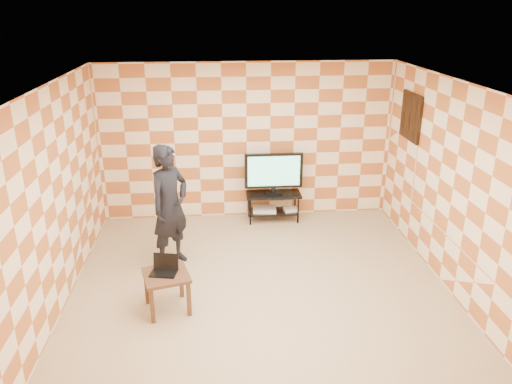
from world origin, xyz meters
The scene contains 14 objects.
floor centered at (0.00, 0.00, 0.00)m, with size 5.00×5.00×0.00m, color tan.
wall_back centered at (0.00, 2.50, 1.35)m, with size 5.00×0.02×2.70m, color #F9E0BE.
wall_front centered at (0.00, -2.50, 1.35)m, with size 5.00×0.02×2.70m, color #F9E0BE.
wall_left centered at (-2.50, 0.00, 1.35)m, with size 0.02×5.00×2.70m, color #F9E0BE.
wall_right centered at (2.50, 0.00, 1.35)m, with size 0.02×5.00×2.70m, color #F9E0BE.
ceiling centered at (0.00, 0.00, 2.70)m, with size 5.00×5.00×0.02m, color white.
wall_art centered at (2.47, 1.55, 1.95)m, with size 0.04×0.72×0.72m.
tv_stand centered at (0.44, 2.20, 0.36)m, with size 0.94×0.42×0.50m.
tv centered at (0.44, 2.20, 0.90)m, with size 0.99×0.19×0.72m.
dvd_player centered at (0.29, 2.20, 0.21)m, with size 0.40×0.28×0.07m, color silver.
game_console centered at (0.75, 2.17, 0.20)m, with size 0.24×0.17×0.05m, color silver.
side_table centered at (-1.19, -0.40, 0.41)m, with size 0.65×0.65×0.50m.
laptop centered at (-1.20, -0.34, 0.55)m, with size 0.36×0.31×0.21m.
person centered at (-1.21, 0.81, 0.90)m, with size 0.65×0.43×1.79m, color black.
Camera 1 is at (-0.55, -5.78, 3.59)m, focal length 35.00 mm.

